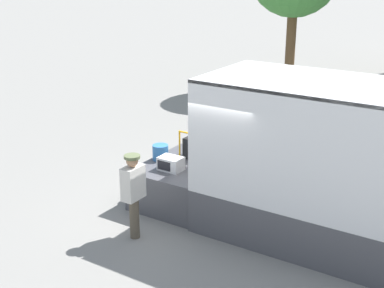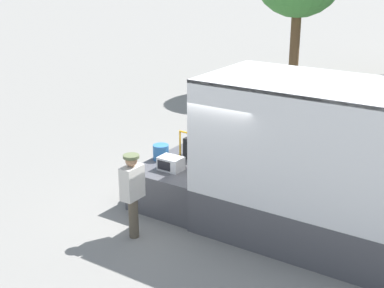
% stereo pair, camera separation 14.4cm
% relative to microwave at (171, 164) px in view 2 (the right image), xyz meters
% --- Properties ---
extents(ground_plane, '(160.00, 160.00, 0.00)m').
position_rel_microwave_xyz_m(ground_plane, '(0.83, 0.43, -0.97)').
color(ground_plane, gray).
extents(tailgate_deck, '(1.56, 2.05, 0.84)m').
position_rel_microwave_xyz_m(tailgate_deck, '(0.05, 0.43, -0.56)').
color(tailgate_deck, '#4C4C51').
rests_on(tailgate_deck, ground).
extents(microwave, '(0.47, 0.35, 0.27)m').
position_rel_microwave_xyz_m(microwave, '(0.00, 0.00, 0.00)').
color(microwave, white).
rests_on(microwave, tailgate_deck).
extents(portable_generator, '(0.70, 0.47, 0.62)m').
position_rel_microwave_xyz_m(portable_generator, '(0.13, 0.85, 0.10)').
color(portable_generator, black).
rests_on(portable_generator, tailgate_deck).
extents(orange_bucket, '(0.33, 0.33, 0.32)m').
position_rel_microwave_xyz_m(orange_bucket, '(-0.52, 0.37, 0.03)').
color(orange_bucket, '#3370B2').
rests_on(orange_bucket, tailgate_deck).
extents(worker_person, '(0.29, 0.44, 1.61)m').
position_rel_microwave_xyz_m(worker_person, '(0.14, -1.36, 0.00)').
color(worker_person, brown).
rests_on(worker_person, ground).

